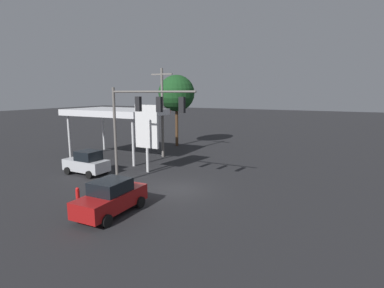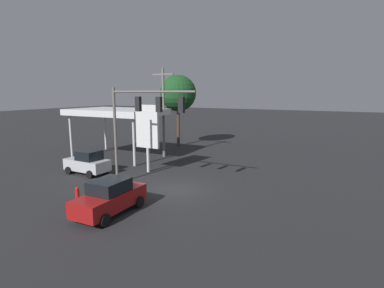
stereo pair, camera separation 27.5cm
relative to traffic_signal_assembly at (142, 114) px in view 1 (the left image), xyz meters
name	(u,v)px [view 1 (the left image)]	position (x,y,z in m)	size (l,w,h in m)	color
ground_plane	(179,189)	(-2.35, -0.85, -5.18)	(200.00, 200.00, 0.00)	#262628
traffic_signal_assembly	(142,114)	(0.00, 0.00, 0.00)	(6.57, 0.43, 6.99)	slate
utility_pole	(162,111)	(4.36, -9.43, -0.38)	(2.40, 0.26, 9.03)	slate
gas_station_canopy	(116,113)	(8.63, -7.25, -0.57)	(9.33, 6.18, 4.97)	silver
price_sign	(147,128)	(2.25, -3.67, -1.46)	(2.17, 0.27, 5.65)	silver
sedan_far	(111,197)	(-1.09, 4.54, -4.23)	(2.12, 4.43, 1.93)	maroon
hatchback_crossing	(87,163)	(6.32, -0.87, -4.23)	(3.85, 2.06, 1.97)	silver
street_tree	(177,93)	(6.30, -15.77, 1.33)	(4.44, 4.44, 8.76)	#4C331E
fire_hydrant	(78,194)	(2.13, 3.98, -4.74)	(0.24, 0.24, 0.88)	red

